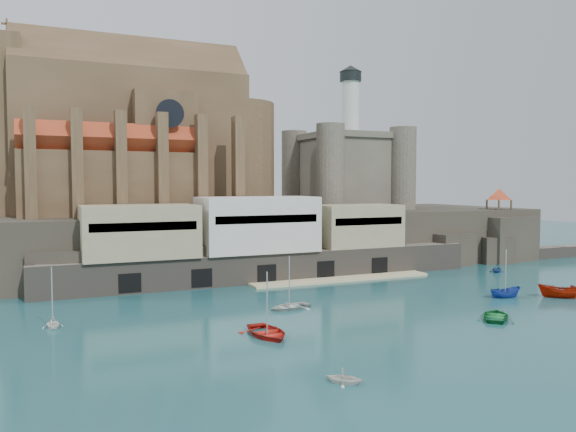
{
  "coord_description": "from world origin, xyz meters",
  "views": [
    {
      "loc": [
        -41.06,
        -58.07,
        15.04
      ],
      "look_at": [
        -0.94,
        32.0,
        9.36
      ],
      "focal_mm": 35.0,
      "sensor_mm": 36.0,
      "label": 1
    }
  ],
  "objects_px": {
    "pavilion": "(499,195)",
    "castle_keep": "(347,168)",
    "boat_2": "(505,297)",
    "boat_0": "(267,336)",
    "church": "(143,143)",
    "boat_1": "(344,383)"
  },
  "relations": [
    {
      "from": "boat_0",
      "to": "pavilion",
      "type": "bearing_deg",
      "value": 25.72
    },
    {
      "from": "church",
      "to": "pavilion",
      "type": "xyz_separation_m",
      "value": [
        66.13,
        -15.85,
        -9.4
      ]
    },
    {
      "from": "boat_2",
      "to": "boat_0",
      "type": "bearing_deg",
      "value": 105.42
    },
    {
      "from": "church",
      "to": "boat_0",
      "type": "bearing_deg",
      "value": -85.99
    },
    {
      "from": "boat_1",
      "to": "castle_keep",
      "type": "bearing_deg",
      "value": 12.22
    },
    {
      "from": "church",
      "to": "pavilion",
      "type": "bearing_deg",
      "value": -13.48
    },
    {
      "from": "castle_keep",
      "to": "pavilion",
      "type": "height_order",
      "value": "castle_keep"
    },
    {
      "from": "castle_keep",
      "to": "boat_0",
      "type": "xyz_separation_m",
      "value": [
        -36.76,
        -48.32,
        -18.31
      ]
    },
    {
      "from": "castle_keep",
      "to": "boat_1",
      "type": "xyz_separation_m",
      "value": [
        -36.38,
        -62.95,
        -18.31
      ]
    },
    {
      "from": "church",
      "to": "pavilion",
      "type": "relative_size",
      "value": 7.34
    },
    {
      "from": "boat_1",
      "to": "pavilion",
      "type": "bearing_deg",
      "value": -10.22
    },
    {
      "from": "pavilion",
      "to": "boat_2",
      "type": "bearing_deg",
      "value": -133.16
    },
    {
      "from": "boat_1",
      "to": "boat_2",
      "type": "height_order",
      "value": "boat_2"
    },
    {
      "from": "castle_keep",
      "to": "boat_2",
      "type": "xyz_separation_m",
      "value": [
        -0.96,
        -43.74,
        -18.31
      ]
    },
    {
      "from": "boat_1",
      "to": "boat_0",
      "type": "bearing_deg",
      "value": 43.74
    },
    {
      "from": "pavilion",
      "to": "castle_keep",
      "type": "bearing_deg",
      "value": 149.82
    },
    {
      "from": "boat_1",
      "to": "boat_2",
      "type": "distance_m",
      "value": 40.29
    },
    {
      "from": "church",
      "to": "boat_0",
      "type": "relative_size",
      "value": 7.17
    },
    {
      "from": "pavilion",
      "to": "boat_0",
      "type": "bearing_deg",
      "value": -152.06
    },
    {
      "from": "boat_0",
      "to": "boat_2",
      "type": "bearing_deg",
      "value": 5.08
    },
    {
      "from": "church",
      "to": "castle_keep",
      "type": "relative_size",
      "value": 1.6
    },
    {
      "from": "pavilion",
      "to": "church",
      "type": "bearing_deg",
      "value": 166.52
    }
  ]
}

